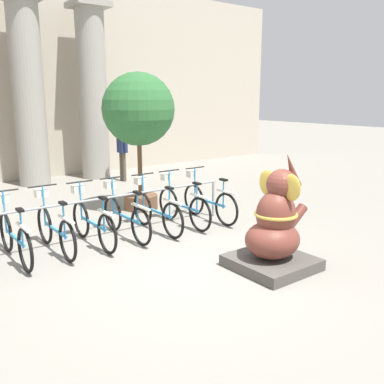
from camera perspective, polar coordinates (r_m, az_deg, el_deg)
The scene contains 15 objects.
ground_plane at distance 6.53m, azimuth 0.51°, elevation -9.80°, with size 60.00×60.00×0.00m, color gray.
building_facade at distance 13.89m, azimuth -22.32°, elevation 13.83°, with size 20.00×0.20×6.00m.
column_middle at distance 12.92m, azimuth -20.99°, elevation 12.41°, with size 1.06×1.06×5.16m.
column_right at distance 13.59m, azimuth -13.10°, elevation 12.88°, with size 1.06×1.06×5.16m.
bike_rack at distance 7.81m, azimuth -9.37°, elevation -1.40°, with size 4.41×0.05×0.77m.
bicycle_0 at distance 7.14m, azimuth -22.65°, elevation -5.37°, with size 0.48×1.72×1.04m.
bicycle_1 at distance 7.33m, azimuth -17.88°, elevation -4.55°, with size 0.48×1.72×1.04m.
bicycle_2 at distance 7.50m, azimuth -13.17°, elevation -3.87°, with size 0.48×1.72×1.04m.
bicycle_3 at distance 7.78m, azimuth -8.93°, elevation -3.10°, with size 0.48×1.72×1.04m.
bicycle_4 at distance 8.06m, azimuth -4.87°, elevation -2.42°, with size 0.48×1.72×1.04m.
bicycle_5 at distance 8.42m, azimuth -1.30°, elevation -1.72°, with size 0.48×1.72×1.04m.
bicycle_6 at distance 8.78m, azimuth 2.17°, elevation -1.13°, with size 0.48×1.72×1.04m.
elephant_statue at distance 6.40m, azimuth 10.98°, elevation -4.98°, with size 1.11×1.11×1.72m.
person_pedestrian at distance 12.90m, azimuth -9.30°, elevation 6.10°, with size 0.23×0.47×1.75m.
potted_tree at distance 9.47m, azimuth -7.15°, elevation 10.33°, with size 1.58×1.58×3.01m.
Camera 1 is at (-3.68, -4.78, 2.50)m, focal length 40.00 mm.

